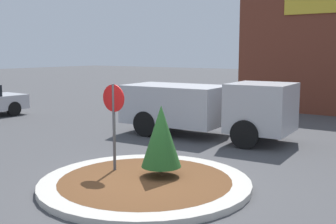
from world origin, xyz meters
name	(u,v)px	position (x,y,z in m)	size (l,w,h in m)	color
ground_plane	(145,186)	(0.00, 0.00, 0.00)	(120.00, 120.00, 0.00)	#474749
traffic_island	(145,183)	(0.00, 0.00, 0.07)	(4.64, 4.64, 0.14)	#BCB7AD
stop_sign	(114,113)	(-1.08, 0.22, 1.50)	(0.64, 0.07, 2.19)	#4C4C51
island_shrub	(161,136)	(0.12, 0.44, 1.06)	(0.90, 0.90, 1.61)	brown
utility_truck	(205,106)	(-1.58, 5.43, 1.08)	(5.99, 2.41, 1.94)	#B2B2B7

